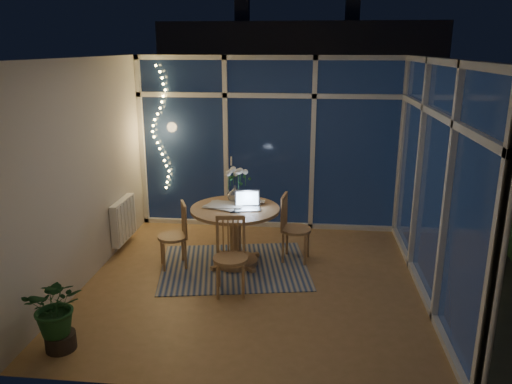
{
  "coord_description": "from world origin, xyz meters",
  "views": [
    {
      "loc": [
        0.59,
        -5.41,
        2.72
      ],
      "look_at": [
        -0.02,
        0.25,
        1.05
      ],
      "focal_mm": 35.0,
      "sensor_mm": 36.0,
      "label": 1
    }
  ],
  "objects_px": {
    "chair_right": "(296,228)",
    "flower_vase": "(235,194)",
    "chair_front": "(230,257)",
    "laptop": "(248,200)",
    "chair_left": "(173,235)",
    "dining_table": "(235,236)",
    "potted_plant": "(57,313)"
  },
  "relations": [
    {
      "from": "laptop",
      "to": "potted_plant",
      "type": "distance_m",
      "value": 2.57
    },
    {
      "from": "flower_vase",
      "to": "potted_plant",
      "type": "relative_size",
      "value": 0.28
    },
    {
      "from": "chair_right",
      "to": "chair_front",
      "type": "relative_size",
      "value": 1.01
    },
    {
      "from": "chair_left",
      "to": "chair_right",
      "type": "xyz_separation_m",
      "value": [
        1.54,
        0.36,
        0.03
      ]
    },
    {
      "from": "chair_left",
      "to": "flower_vase",
      "type": "bearing_deg",
      "value": 97.48
    },
    {
      "from": "chair_left",
      "to": "chair_front",
      "type": "distance_m",
      "value": 1.05
    },
    {
      "from": "chair_front",
      "to": "laptop",
      "type": "bearing_deg",
      "value": 74.97
    },
    {
      "from": "dining_table",
      "to": "potted_plant",
      "type": "distance_m",
      "value": 2.45
    },
    {
      "from": "chair_right",
      "to": "laptop",
      "type": "xyz_separation_m",
      "value": [
        -0.6,
        -0.24,
        0.43
      ]
    },
    {
      "from": "laptop",
      "to": "potted_plant",
      "type": "relative_size",
      "value": 0.42
    },
    {
      "from": "flower_vase",
      "to": "chair_right",
      "type": "bearing_deg",
      "value": -3.96
    },
    {
      "from": "chair_left",
      "to": "laptop",
      "type": "distance_m",
      "value": 1.05
    },
    {
      "from": "chair_right",
      "to": "laptop",
      "type": "relative_size",
      "value": 2.87
    },
    {
      "from": "chair_left",
      "to": "laptop",
      "type": "bearing_deg",
      "value": 75.25
    },
    {
      "from": "chair_right",
      "to": "flower_vase",
      "type": "relative_size",
      "value": 4.31
    },
    {
      "from": "chair_left",
      "to": "potted_plant",
      "type": "xyz_separation_m",
      "value": [
        -0.57,
        -1.89,
        -0.05
      ]
    },
    {
      "from": "chair_left",
      "to": "chair_front",
      "type": "bearing_deg",
      "value": 30.78
    },
    {
      "from": "chair_right",
      "to": "laptop",
      "type": "height_order",
      "value": "laptop"
    },
    {
      "from": "dining_table",
      "to": "chair_right",
      "type": "distance_m",
      "value": 0.8
    },
    {
      "from": "laptop",
      "to": "chair_left",
      "type": "bearing_deg",
      "value": 177.23
    },
    {
      "from": "laptop",
      "to": "chair_right",
      "type": "bearing_deg",
      "value": 11.94
    },
    {
      "from": "chair_right",
      "to": "chair_left",
      "type": "bearing_deg",
      "value": 111.04
    },
    {
      "from": "dining_table",
      "to": "flower_vase",
      "type": "distance_m",
      "value": 0.55
    },
    {
      "from": "chair_left",
      "to": "laptop",
      "type": "height_order",
      "value": "laptop"
    },
    {
      "from": "dining_table",
      "to": "chair_front",
      "type": "xyz_separation_m",
      "value": [
        0.06,
        -0.79,
        0.07
      ]
    },
    {
      "from": "chair_right",
      "to": "potted_plant",
      "type": "distance_m",
      "value": 3.09
    },
    {
      "from": "flower_vase",
      "to": "potted_plant",
      "type": "distance_m",
      "value": 2.7
    },
    {
      "from": "chair_front",
      "to": "flower_vase",
      "type": "height_order",
      "value": "flower_vase"
    },
    {
      "from": "dining_table",
      "to": "chair_front",
      "type": "height_order",
      "value": "chair_front"
    },
    {
      "from": "chair_right",
      "to": "flower_vase",
      "type": "distance_m",
      "value": 0.91
    },
    {
      "from": "laptop",
      "to": "flower_vase",
      "type": "relative_size",
      "value": 1.51
    },
    {
      "from": "potted_plant",
      "to": "laptop",
      "type": "bearing_deg",
      "value": 53.12
    }
  ]
}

